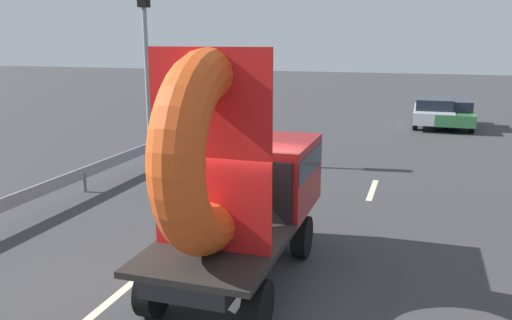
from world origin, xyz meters
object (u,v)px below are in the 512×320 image
at_px(distant_sedan, 434,111).
at_px(traffic_light, 146,46).
at_px(flatbed_truck, 239,176).
at_px(oncoming_car, 453,113).

bearing_deg(distant_sedan, traffic_light, -131.33).
distance_m(flatbed_truck, distant_sedan, 19.00).
xyz_separation_m(flatbed_truck, distant_sedan, (3.49, 18.64, -1.15)).
bearing_deg(oncoming_car, distant_sedan, 177.11).
bearing_deg(oncoming_car, flatbed_truck, -103.30).
bearing_deg(distant_sedan, oncoming_car, -2.89).
bearing_deg(oncoming_car, traffic_light, -134.04).
relative_size(distant_sedan, traffic_light, 0.70).
bearing_deg(traffic_light, flatbed_truck, -52.04).
distance_m(distant_sedan, traffic_light, 14.82).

